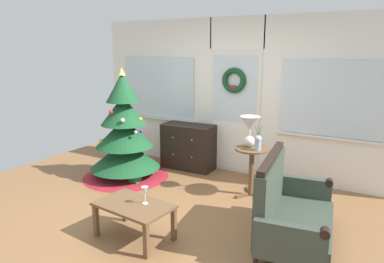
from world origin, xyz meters
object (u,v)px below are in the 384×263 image
Objects in this scene: table_lamp at (250,127)px; flower_vase at (258,142)px; dresser_cabinet at (188,146)px; settee_sofa at (287,209)px; gift_box at (135,179)px; christmas_tree at (124,139)px; coffee_table at (134,209)px; side_table at (252,162)px; wine_glass at (145,191)px.

table_lamp is 1.26× the size of flower_vase.
dresser_cabinet is 2.68m from settee_sofa.
dresser_cabinet is at bearing 72.89° from gift_box.
christmas_tree is 1.14m from dresser_cabinet.
table_lamp is (1.32, -0.54, 0.59)m from dresser_cabinet.
settee_sofa is at bearing -53.79° from flower_vase.
dresser_cabinet is 1.03× the size of coffee_table.
christmas_tree is 2.54× the size of side_table.
christmas_tree is 2.07m from side_table.
gift_box is (-1.71, -0.49, -0.41)m from side_table.
flower_vase is (0.10, -0.06, 0.32)m from side_table.
dresser_cabinet is at bearing 143.89° from settee_sofa.
coffee_table is (-0.68, -1.77, -0.15)m from side_table.
side_table is (-0.79, 1.00, 0.12)m from settee_sofa.
dresser_cabinet is 2.62× the size of flower_vase.
settee_sofa reaches higher than gift_box.
coffee_table is at bearing -73.55° from dresser_cabinet.
table_lamp is at bearing 9.98° from christmas_tree.
side_table is at bearing -22.91° from dresser_cabinet.
side_table is (2.04, 0.31, -0.14)m from christmas_tree.
side_table is 4.30× the size of gift_box.
coffee_table is 0.24m from wine_glass.
wine_glass is (-0.68, -1.64, -0.27)m from flower_vase.
coffee_table is at bearing -152.25° from settee_sofa.
table_lamp is at bearing 70.97° from coffee_table.
gift_box is at bearing -107.11° from dresser_cabinet.
christmas_tree reaches higher than gift_box.
dresser_cabinet is at bearing 157.63° from table_lamp.
settee_sofa is at bearing -50.79° from table_lamp.
settee_sofa is 1.55m from wine_glass.
christmas_tree is at bearing -173.37° from flower_vase.
settee_sofa is 1.27m from side_table.
wine_glass is at bearing -112.63° from flower_vase.
coffee_table is (1.36, -1.46, -0.29)m from christmas_tree.
gift_box is (-1.81, -0.43, -0.73)m from flower_vase.
gift_box is (-0.33, -1.07, -0.31)m from dresser_cabinet.
settee_sofa is 1.24m from flower_vase.
table_lamp is 0.25m from flower_vase.
coffee_table is at bearing -111.14° from side_table.
dresser_cabinet reaches higher than wine_glass.
wine_glass is at bearing -106.74° from table_lamp.
dresser_cabinet is 1.16m from gift_box.
table_lamp is 0.50× the size of coffee_table.
table_lamp is at bearing 17.83° from gift_box.
side_table is at bearing 71.06° from wine_glass.
table_lamp is (-0.85, 1.04, 0.61)m from settee_sofa.
table_lamp is (1.98, 0.35, 0.35)m from christmas_tree.
christmas_tree is 1.99× the size of coffee_table.
wine_glass reaches higher than gift_box.
gift_box is (0.34, -0.18, -0.55)m from christmas_tree.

